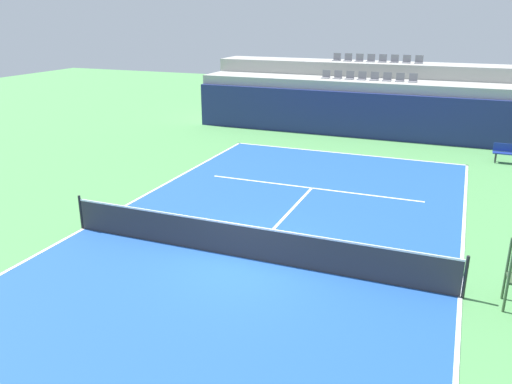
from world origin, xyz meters
name	(u,v)px	position (x,y,z in m)	size (l,w,h in m)	color
ground_plane	(246,258)	(0.00, 0.00, 0.00)	(80.00, 80.00, 0.00)	#4C8C4C
court_surface	(246,258)	(0.00, 0.00, 0.01)	(11.00, 24.00, 0.01)	#1E4C99
baseline_far	(344,153)	(0.00, 11.95, 0.01)	(11.00, 0.10, 0.00)	white
sideline_left	(84,228)	(-5.45, 0.00, 0.01)	(0.10, 24.00, 0.00)	white
sideline_right	(460,297)	(5.45, 0.00, 0.01)	(0.10, 24.00, 0.00)	white
service_line_far	(312,188)	(0.00, 6.40, 0.01)	(8.26, 0.10, 0.00)	white
centre_service_line	(284,217)	(0.00, 3.20, 0.01)	(0.10, 6.40, 0.00)	white
back_wall	(361,115)	(0.00, 15.57, 1.19)	(18.81, 0.30, 2.39)	navy
stands_tier_lower	(366,107)	(0.00, 16.92, 1.44)	(18.81, 2.40, 2.89)	#9E9E99
stands_tier_upper	(374,94)	(0.00, 19.32, 1.82)	(18.81, 2.40, 3.64)	#9E9E99
seating_row_lower	(368,78)	(0.00, 17.01, 3.01)	(5.14, 0.44, 0.44)	slate
seating_row_upper	(377,60)	(0.00, 19.41, 3.77)	(5.14, 0.44, 0.44)	slate
tennis_net	(246,241)	(0.00, 0.00, 0.51)	(11.08, 0.08, 1.07)	black
player_bench	(511,152)	(7.19, 13.05, 0.51)	(1.50, 0.40, 0.85)	navy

